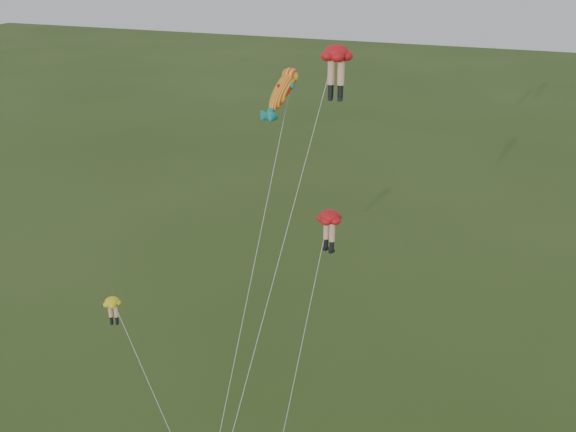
% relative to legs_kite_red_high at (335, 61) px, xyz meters
% --- Properties ---
extents(legs_kite_red_high, '(3.62, 11.55, 20.83)m').
position_rel_legs_kite_red_high_xyz_m(legs_kite_red_high, '(0.00, 0.00, 0.00)').
color(legs_kite_red_high, red).
rests_on(legs_kite_red_high, ground).
extents(legs_kite_red_mid, '(1.83, 8.65, 13.00)m').
position_rel_legs_kite_red_high_xyz_m(legs_kite_red_mid, '(0.82, -3.24, -7.71)').
color(legs_kite_red_mid, red).
rests_on(legs_kite_red_mid, ground).
extents(legs_kite_yellow, '(5.89, 2.85, 8.98)m').
position_rel_legs_kite_red_high_xyz_m(legs_kite_yellow, '(-8.73, -8.85, -11.77)').
color(legs_kite_yellow, yellow).
rests_on(legs_kite_yellow, ground).
extents(fish_kite, '(1.66, 10.36, 20.08)m').
position_rel_legs_kite_red_high_xyz_m(fish_kite, '(-2.00, -2.46, -1.24)').
color(fish_kite, yellow).
rests_on(fish_kite, ground).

